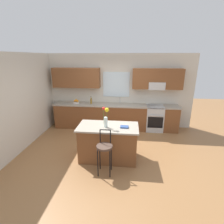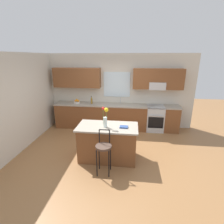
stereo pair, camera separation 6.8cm
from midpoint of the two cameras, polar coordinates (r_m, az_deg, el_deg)
The scene contains 12 objects.
ground_plane at distance 5.06m, azimuth -1.03°, elevation -12.78°, with size 14.00×14.00×0.00m, color olive.
wall_left at distance 5.70m, azimuth -27.21°, elevation 3.42°, with size 0.12×4.60×2.70m, color beige.
back_wall_assembly at distance 6.41m, azimuth 1.34°, elevation 8.26°, with size 5.60×0.50×2.70m.
counter_run at distance 6.40m, azimuth 0.83°, elevation -1.41°, with size 4.56×0.64×0.92m.
sink_faucet at distance 6.36m, azimuth 2.34°, elevation 4.04°, with size 0.02×0.13×0.23m.
oven_range at distance 6.42m, azimuth 13.57°, elevation -1.94°, with size 0.60×0.64×0.92m.
kitchen_island at distance 4.52m, azimuth -1.73°, elevation -10.05°, with size 1.52×0.80×0.92m.
bar_stool_near at distance 3.91m, azimuth -2.98°, elevation -11.99°, with size 0.36×0.36×1.04m.
flower_vase at distance 4.17m, azimuth -2.54°, elevation -1.65°, with size 0.17×0.11×0.52m.
cookbook at distance 4.25m, azimuth 3.66°, elevation -4.93°, with size 0.20×0.15×0.03m, color navy.
fruit_bowl_oranges at distance 6.55m, azimuth -12.06°, elevation 3.29°, with size 0.24×0.24×0.16m.
bottle_olive_oil at distance 6.38m, azimuth -7.24°, elevation 3.68°, with size 0.06×0.06×0.28m.
Camera 1 is at (0.52, -4.32, 2.58)m, focal length 27.56 mm.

